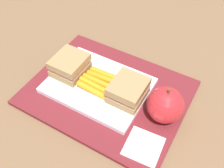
% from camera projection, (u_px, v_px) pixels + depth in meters
% --- Properties ---
extents(ground_plane, '(2.40, 2.40, 0.00)m').
position_uv_depth(ground_plane, '(107.00, 94.00, 0.62)').
color(ground_plane, brown).
extents(lunchbag_mat, '(0.36, 0.28, 0.01)m').
position_uv_depth(lunchbag_mat, '(107.00, 92.00, 0.62)').
color(lunchbag_mat, maroon).
rests_on(lunchbag_mat, ground_plane).
extents(food_tray, '(0.23, 0.17, 0.01)m').
position_uv_depth(food_tray, '(98.00, 85.00, 0.62)').
color(food_tray, white).
rests_on(food_tray, lunchbag_mat).
extents(sandwich_half_left, '(0.07, 0.08, 0.04)m').
position_uv_depth(sandwich_half_left, '(70.00, 65.00, 0.63)').
color(sandwich_half_left, '#9E7A4C').
rests_on(sandwich_half_left, food_tray).
extents(sandwich_half_right, '(0.07, 0.08, 0.04)m').
position_uv_depth(sandwich_half_right, '(128.00, 90.00, 0.57)').
color(sandwich_half_right, '#9E7A4C').
rests_on(sandwich_half_right, food_tray).
extents(carrot_sticks_bundle, '(0.08, 0.07, 0.02)m').
position_uv_depth(carrot_sticks_bundle, '(98.00, 82.00, 0.61)').
color(carrot_sticks_bundle, orange).
rests_on(carrot_sticks_bundle, food_tray).
extents(apple, '(0.08, 0.08, 0.09)m').
position_uv_depth(apple, '(166.00, 103.00, 0.54)').
color(apple, red).
rests_on(apple, lunchbag_mat).
extents(paper_napkin, '(0.08, 0.08, 0.00)m').
position_uv_depth(paper_napkin, '(143.00, 146.00, 0.52)').
color(paper_napkin, white).
rests_on(paper_napkin, lunchbag_mat).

